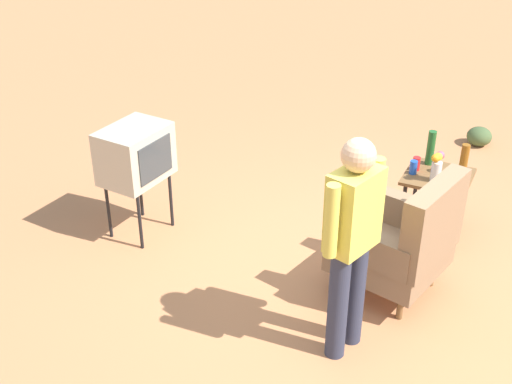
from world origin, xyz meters
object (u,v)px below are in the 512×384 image
at_px(bottle_tall_amber, 464,161).
at_px(soda_can_blue, 413,167).
at_px(flower_vase, 437,165).
at_px(person_standing, 352,237).
at_px(tv_on_stand, 135,155).
at_px(bottle_wine_green, 431,148).
at_px(side_table, 437,184).
at_px(soda_can_red, 416,164).
at_px(armchair, 403,241).

xyz_separation_m(bottle_tall_amber, soda_can_blue, (0.14, -0.39, -0.09)).
distance_m(soda_can_blue, flower_vase, 0.23).
bearing_deg(bottle_tall_amber, flower_vase, -44.27).
relative_size(person_standing, flower_vase, 6.19).
bearing_deg(soda_can_blue, tv_on_stand, -63.96).
distance_m(bottle_tall_amber, flower_vase, 0.27).
bearing_deg(person_standing, soda_can_blue, -179.94).
bearing_deg(soda_can_blue, bottle_wine_green, 161.89).
height_order(side_table, flower_vase, flower_vase).
height_order(side_table, soda_can_red, soda_can_red).
bearing_deg(armchair, bottle_wine_green, -175.21).
bearing_deg(side_table, bottle_wine_green, -144.14).
xyz_separation_m(armchair, soda_can_red, (-1.01, -0.17, 0.17)).
bearing_deg(side_table, tv_on_stand, -64.62).
distance_m(side_table, soda_can_red, 0.25).
distance_m(armchair, tv_on_stand, 2.38).
distance_m(armchair, side_table, 0.99).
distance_m(armchair, soda_can_red, 1.04).
height_order(armchair, person_standing, person_standing).
height_order(bottle_tall_amber, soda_can_red, bottle_tall_amber).
relative_size(tv_on_stand, soda_can_red, 8.44).
bearing_deg(bottle_tall_amber, armchair, -11.33).
distance_m(armchair, bottle_wine_green, 1.21).
relative_size(side_table, flower_vase, 2.28).
bearing_deg(tv_on_stand, flower_vase, 113.04).
relative_size(tv_on_stand, flower_vase, 3.89).
distance_m(soda_can_red, soda_can_blue, 0.08).
height_order(armchair, soda_can_red, armchair).
height_order(person_standing, soda_can_blue, person_standing).
relative_size(person_standing, soda_can_red, 13.44).
distance_m(soda_can_red, bottle_wine_green, 0.21).
height_order(person_standing, flower_vase, person_standing).
bearing_deg(bottle_wine_green, soda_can_blue, -18.11).
distance_m(side_table, tv_on_stand, 2.66).
distance_m(armchair, flower_vase, 0.91).
distance_m(bottle_wine_green, flower_vase, 0.32).
distance_m(armchair, soda_can_blue, 0.96).
bearing_deg(side_table, person_standing, -6.73).
distance_m(person_standing, bottle_wine_green, 1.96).
xyz_separation_m(side_table, soda_can_red, (-0.01, -0.21, 0.15)).
relative_size(soda_can_red, bottle_wine_green, 0.38).
distance_m(bottle_wine_green, soda_can_blue, 0.28).
bearing_deg(soda_can_red, tv_on_stand, -62.30).
bearing_deg(soda_can_red, person_standing, -0.11).
bearing_deg(person_standing, flower_vase, 172.97).
height_order(bottle_wine_green, flower_vase, bottle_wine_green).
relative_size(bottle_tall_amber, flower_vase, 1.13).
xyz_separation_m(soda_can_red, soda_can_blue, (0.08, -0.01, 0.00)).
height_order(soda_can_red, bottle_wine_green, bottle_wine_green).
height_order(armchair, bottle_tall_amber, armchair).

